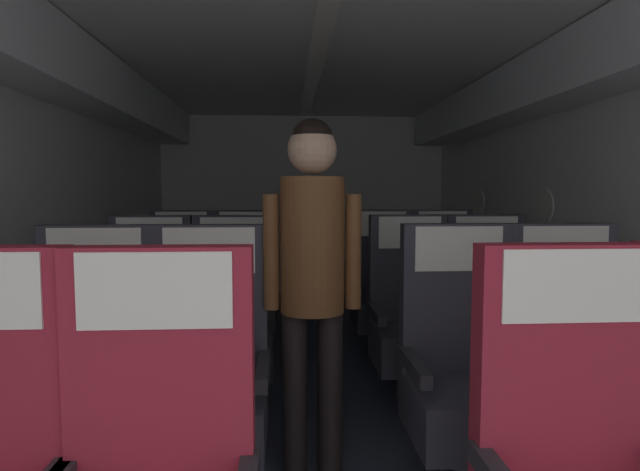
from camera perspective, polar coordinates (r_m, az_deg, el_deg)
The scene contains 15 objects.
ground at distance 3.51m, azimuth 0.20°, elevation -16.95°, with size 3.80×7.35×0.02m, color #2D3342.
fuselage_shell at distance 3.56m, azimuth -0.08°, elevation 10.77°, with size 3.68×7.00×2.29m.
seat_b_left_window at distance 2.51m, azimuth -23.27°, elevation -14.42°, with size 0.52×0.51×1.14m.
seat_b_left_aisle at distance 2.39m, azimuth -11.86°, elevation -15.08°, with size 0.52×0.51×1.14m.
seat_b_right_aisle at distance 2.68m, azimuth 25.32°, elevation -13.24°, with size 0.52×0.51×1.14m.
seat_b_right_window at distance 2.49m, azimuth 15.06°, elevation -14.32°, with size 0.52×0.51×1.14m.
seat_c_left_window at distance 3.40m, azimuth -17.91°, elevation -9.26°, with size 0.52×0.51×1.14m.
seat_c_left_aisle at distance 3.29m, azimuth -9.32°, elevation -9.53°, with size 0.52×0.51×1.14m.
seat_c_right_aisle at distance 3.52m, azimuth 17.71°, elevation -8.79°, with size 0.52×0.51×1.14m.
seat_c_right_window at distance 3.39m, azimuth 9.82°, elevation -9.13°, with size 0.52×0.51×1.14m.
seat_d_left_window at distance 4.29m, azimuth -14.69°, elevation -6.30°, with size 0.52×0.51×1.14m.
seat_d_left_aisle at distance 4.22m, azimuth -8.05°, elevation -6.38°, with size 0.52×0.51×1.14m.
seat_d_right_aisle at distance 4.40m, azimuth 13.19°, elevation -6.00°, with size 0.52×0.51×1.14m.
seat_d_right_window at distance 4.30m, azimuth 6.79°, elevation -6.17°, with size 0.52×0.51×1.14m.
flight_attendant at distance 2.34m, azimuth -0.82°, elevation -2.65°, with size 0.43×0.28×1.60m.
Camera 1 is at (-0.22, 0.22, 1.28)m, focal length 29.95 mm.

